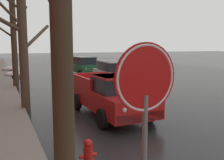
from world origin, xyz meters
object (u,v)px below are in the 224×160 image
fire_hydrant (88,154)px  stop_sign_at_corner (145,103)px  bare_tree_at_the_corner (60,6)px  bare_tree_mid_block (13,29)px  suv_silver_parked_kerbside_close (113,73)px  suv_green_parked_kerbside_mid (83,65)px  pickup_truck_red_approaching_near_lane (111,95)px  bare_tree_second_along_sidewalk (23,47)px

fire_hydrant → stop_sign_at_corner: bearing=-97.0°
bare_tree_at_the_corner → bare_tree_mid_block: bare_tree_mid_block is taller
suv_silver_parked_kerbside_close → suv_green_parked_kerbside_mid: (0.23, 7.51, -0.00)m
bare_tree_mid_block → fire_hydrant: bearing=-86.4°
pickup_truck_red_approaching_near_lane → suv_green_parked_kerbside_mid: size_ratio=1.14×
bare_tree_at_the_corner → suv_silver_parked_kerbside_close: size_ratio=1.54×
pickup_truck_red_approaching_near_lane → stop_sign_at_corner: size_ratio=1.72×
bare_tree_at_the_corner → suv_green_parked_kerbside_mid: size_ratio=1.57×
pickup_truck_red_approaching_near_lane → fire_hydrant: size_ratio=7.11×
pickup_truck_red_approaching_near_lane → suv_silver_parked_kerbside_close: suv_silver_parked_kerbside_close is taller
suv_green_parked_kerbside_mid → bare_tree_at_the_corner: bearing=-108.8°
bare_tree_second_along_sidewalk → stop_sign_at_corner: (0.43, -9.45, -0.54)m
pickup_truck_red_approaching_near_lane → stop_sign_at_corner: bearing=-111.2°
fire_hydrant → suv_silver_parked_kerbside_close: bearing=62.8°
suv_silver_parked_kerbside_close → suv_green_parked_kerbside_mid: same height
fire_hydrant → stop_sign_at_corner: size_ratio=0.24×
bare_tree_at_the_corner → bare_tree_mid_block: (-0.04, 14.02, 0.43)m
pickup_truck_red_approaching_near_lane → stop_sign_at_corner: 7.66m
bare_tree_at_the_corner → pickup_truck_red_approaching_near_lane: size_ratio=1.37×
bare_tree_mid_block → pickup_truck_red_approaching_near_lane: (3.17, -9.13, -3.12)m
bare_tree_at_the_corner → suv_silver_parked_kerbside_close: (6.32, 11.76, -2.58)m
bare_tree_at_the_corner → pickup_truck_red_approaching_near_lane: bearing=57.4°
suv_silver_parked_kerbside_close → stop_sign_at_corner: 15.14m
suv_green_parked_kerbside_mid → bare_tree_second_along_sidewalk: bearing=-118.8°
suv_silver_parked_kerbside_close → suv_green_parked_kerbside_mid: bearing=88.2°
bare_tree_mid_block → suv_green_parked_kerbside_mid: bare_tree_mid_block is taller
suv_silver_parked_kerbside_close → fire_hydrant: 12.12m
bare_tree_second_along_sidewalk → suv_green_parked_kerbside_mid: bare_tree_second_along_sidewalk is taller
bare_tree_second_along_sidewalk → suv_green_parked_kerbside_mid: 13.75m
fire_hydrant → suv_green_parked_kerbside_mid: bearing=72.5°
bare_tree_at_the_corner → stop_sign_at_corner: bearing=-79.2°
bare_tree_second_along_sidewalk → suv_silver_parked_kerbside_close: 7.95m
bare_tree_at_the_corner → bare_tree_second_along_sidewalk: (-0.03, 7.33, -0.75)m
fire_hydrant → bare_tree_second_along_sidewalk: bearing=97.3°
bare_tree_second_along_sidewalk → pickup_truck_red_approaching_near_lane: bare_tree_second_along_sidewalk is taller
stop_sign_at_corner → suv_green_parked_kerbside_mid: bearing=74.0°
stop_sign_at_corner → suv_silver_parked_kerbside_close: bearing=66.9°
bare_tree_mid_block → suv_silver_parked_kerbside_close: 7.39m
bare_tree_second_along_sidewalk → bare_tree_mid_block: bare_tree_mid_block is taller
bare_tree_mid_block → suv_green_parked_kerbside_mid: (6.58, 5.24, -3.01)m
fire_hydrant → stop_sign_at_corner: (-0.38, -3.11, 1.92)m
suv_silver_parked_kerbside_close → fire_hydrant: (-5.53, -10.77, -0.63)m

